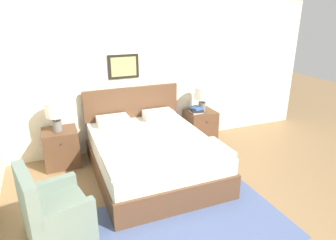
# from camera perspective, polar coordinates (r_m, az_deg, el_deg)

# --- Properties ---
(ground_plane) EXTENTS (16.00, 16.00, 0.00)m
(ground_plane) POSITION_cam_1_polar(r_m,az_deg,el_deg) (3.70, 8.64, -20.73)
(ground_plane) COLOR olive
(wall_back) EXTENTS (7.09, 0.09, 2.60)m
(wall_back) POSITION_cam_1_polar(r_m,az_deg,el_deg) (5.42, -5.56, 8.26)
(wall_back) COLOR beige
(wall_back) RESTS_ON ground_plane
(area_rug_main) EXTENTS (2.39, 1.47, 0.01)m
(area_rug_main) POSITION_cam_1_polar(r_m,az_deg,el_deg) (3.79, 3.76, -19.22)
(area_rug_main) COLOR #47567F
(area_rug_main) RESTS_ON ground_plane
(bed) EXTENTS (1.71, 2.17, 1.15)m
(bed) POSITION_cam_1_polar(r_m,az_deg,el_deg) (4.64, -3.04, -6.58)
(bed) COLOR brown
(bed) RESTS_ON ground_plane
(armchair) EXTENTS (0.79, 0.84, 0.87)m
(armchair) POSITION_cam_1_polar(r_m,az_deg,el_deg) (3.69, -21.00, -16.38)
(armchair) COLOR slate
(armchair) RESTS_ON ground_plane
(nightstand_near_window) EXTENTS (0.54, 0.52, 0.61)m
(nightstand_near_window) POSITION_cam_1_polar(r_m,az_deg,el_deg) (5.19, -19.66, -4.99)
(nightstand_near_window) COLOR brown
(nightstand_near_window) RESTS_ON ground_plane
(nightstand_by_door) EXTENTS (0.54, 0.52, 0.61)m
(nightstand_by_door) POSITION_cam_1_polar(r_m,az_deg,el_deg) (5.82, 6.13, -1.15)
(nightstand_by_door) COLOR brown
(nightstand_by_door) RESTS_ON ground_plane
(table_lamp_near_window) EXTENTS (0.30, 0.30, 0.47)m
(table_lamp_near_window) POSITION_cam_1_polar(r_m,az_deg,el_deg) (4.95, -20.63, 1.50)
(table_lamp_near_window) COLOR slate
(table_lamp_near_window) RESTS_ON nightstand_near_window
(table_lamp_by_door) EXTENTS (0.30, 0.30, 0.47)m
(table_lamp_by_door) POSITION_cam_1_polar(r_m,az_deg,el_deg) (5.61, 6.58, 4.78)
(table_lamp_by_door) COLOR slate
(table_lamp_by_door) RESTS_ON nightstand_by_door
(book_thick_bottom) EXTENTS (0.21, 0.23, 0.03)m
(book_thick_bottom) POSITION_cam_1_polar(r_m,az_deg,el_deg) (5.61, 5.41, 1.58)
(book_thick_bottom) COLOR silver
(book_thick_bottom) RESTS_ON nightstand_by_door
(book_hardcover_middle) EXTENTS (0.24, 0.27, 0.04)m
(book_hardcover_middle) POSITION_cam_1_polar(r_m,az_deg,el_deg) (5.60, 5.42, 1.93)
(book_hardcover_middle) COLOR #232328
(book_hardcover_middle) RESTS_ON book_thick_bottom
(book_novel_upper) EXTENTS (0.20, 0.24, 0.04)m
(book_novel_upper) POSITION_cam_1_polar(r_m,az_deg,el_deg) (5.59, 5.43, 2.30)
(book_novel_upper) COLOR #335693
(book_novel_upper) RESTS_ON book_hardcover_middle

